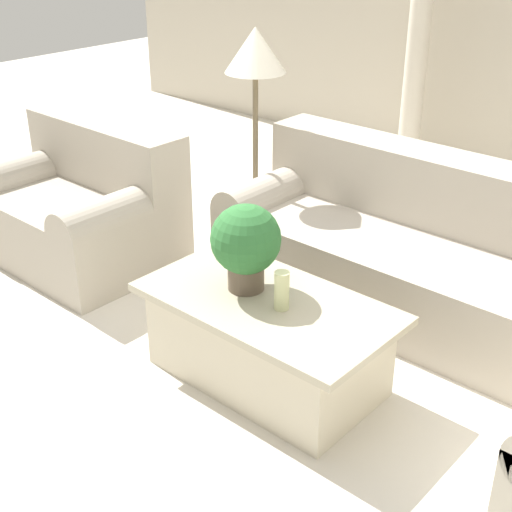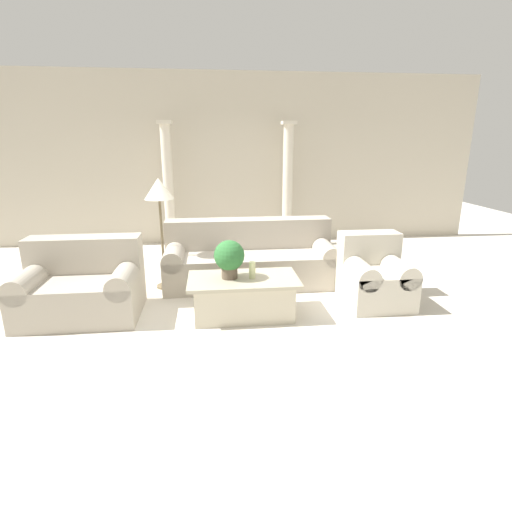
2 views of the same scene
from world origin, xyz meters
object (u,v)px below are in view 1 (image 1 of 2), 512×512
Objects in this scene: potted_plant at (246,243)px; floor_lamp at (255,63)px; loveseat at (82,205)px; coffee_table at (267,339)px; sofa_long at (420,254)px.

floor_lamp is (-0.86, 1.04, 0.58)m from potted_plant.
loveseat is 1.04× the size of coffee_table.
sofa_long is at bearing 4.16° from floor_lamp.
potted_plant is at bearing -7.91° from loveseat.
sofa_long is 1.89× the size of coffee_table.
coffee_table is 1.80m from floor_lamp.
loveseat is at bearing -156.67° from sofa_long.
loveseat is 1.76m from potted_plant.
floor_lamp is (0.85, 0.80, 0.93)m from loveseat.
coffee_table is 0.84× the size of floor_lamp.
coffee_table is at bearing -99.52° from sofa_long.
potted_plant reaches higher than coffee_table.
sofa_long and loveseat have the same top height.
sofa_long is at bearing 23.33° from loveseat.
loveseat is at bearing 172.23° from coffee_table.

